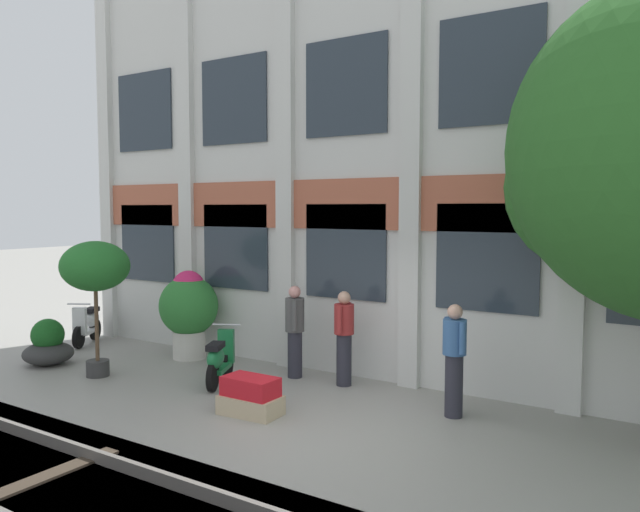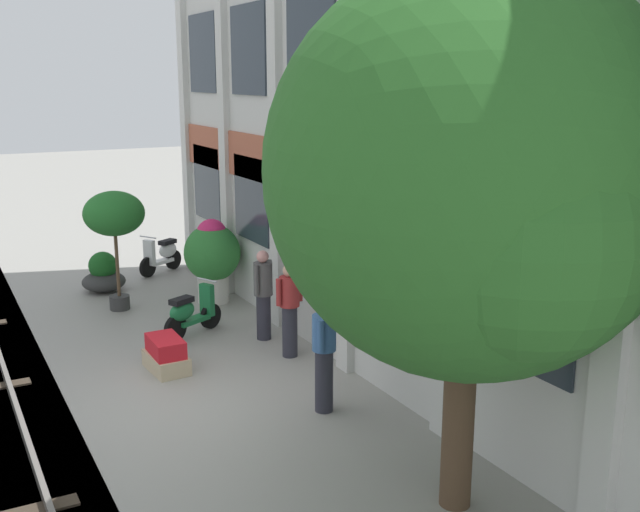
% 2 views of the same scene
% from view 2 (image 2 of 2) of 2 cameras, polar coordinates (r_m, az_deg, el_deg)
% --- Properties ---
extents(ground_plane, '(80.00, 80.00, 0.00)m').
position_cam_2_polar(ground_plane, '(11.38, -9.51, -10.80)').
color(ground_plane, gray).
extents(apartment_facade, '(15.81, 0.64, 8.25)m').
position_cam_2_polar(apartment_facade, '(11.60, 3.37, 10.79)').
color(apartment_facade, silver).
rests_on(apartment_facade, ground).
extents(broadleaf_tree, '(4.39, 4.18, 5.85)m').
position_cam_2_polar(broadleaf_tree, '(7.70, 11.32, 5.56)').
color(broadleaf_tree, '#4C3826').
rests_on(broadleaf_tree, ground).
extents(potted_plant_fluted_column, '(1.18, 1.18, 1.78)m').
position_cam_2_polar(potted_plant_fluted_column, '(15.79, -8.21, 0.11)').
color(potted_plant_fluted_column, beige).
rests_on(potted_plant_fluted_column, ground).
extents(potted_plant_square_trough, '(0.93, 0.58, 0.56)m').
position_cam_2_polar(potted_plant_square_trough, '(12.45, -11.65, -7.39)').
color(potted_plant_square_trough, tan).
rests_on(potted_plant_square_trough, ground).
extents(potted_plant_wide_bowl, '(0.95, 0.95, 0.89)m').
position_cam_2_polar(potted_plant_wide_bowl, '(17.26, -16.17, -1.43)').
color(potted_plant_wide_bowl, '#333333').
rests_on(potted_plant_wide_bowl, ground).
extents(potted_plant_tall_urn, '(1.21, 1.21, 2.44)m').
position_cam_2_polar(potted_plant_tall_urn, '(15.48, -15.41, 2.90)').
color(potted_plant_tall_urn, '#333333').
rests_on(potted_plant_tall_urn, ground).
extents(scooter_near_curb, '(0.76, 1.28, 0.98)m').
position_cam_2_polar(scooter_near_curb, '(13.94, -9.85, -4.28)').
color(scooter_near_curb, black).
rests_on(scooter_near_curb, ground).
extents(scooter_second_parked, '(0.82, 1.23, 0.98)m').
position_cam_2_polar(scooter_second_parked, '(18.54, -11.92, 0.09)').
color(scooter_second_parked, black).
rests_on(scooter_second_parked, ground).
extents(resident_by_doorway, '(0.43, 0.37, 1.65)m').
position_cam_2_polar(resident_by_doorway, '(10.57, 0.31, -7.34)').
color(resident_by_doorway, '#282833').
rests_on(resident_by_doorway, ground).
extents(resident_watching_tracks, '(0.34, 0.52, 1.62)m').
position_cam_2_polar(resident_watching_tracks, '(12.62, -2.33, -3.93)').
color(resident_watching_tracks, '#282833').
rests_on(resident_watching_tracks, ground).
extents(resident_near_plants, '(0.34, 0.45, 1.65)m').
position_cam_2_polar(resident_near_plants, '(13.47, -4.34, -2.75)').
color(resident_near_plants, '#282833').
rests_on(resident_near_plants, ground).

